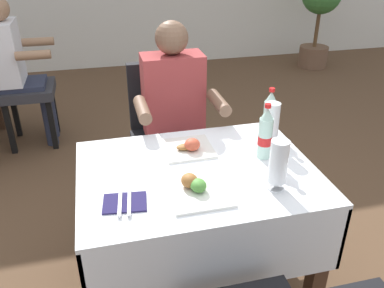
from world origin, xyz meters
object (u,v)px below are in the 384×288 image
(cola_bottle_secondary, at_px, (265,134))
(seated_diner_far, at_px, (175,116))
(chair_far_diner_seat, at_px, (166,132))
(cola_bottle_primary, at_px, (270,115))
(potted_plant_corner, at_px, (320,9))
(background_chair_right, at_px, (14,84))
(background_patron, at_px, (17,65))
(main_dining_table, at_px, (197,202))
(plate_near_camera, at_px, (197,189))
(plate_far_diner, at_px, (189,147))
(napkin_cutlery_set, at_px, (125,202))
(beer_glass_middle, at_px, (278,165))
(beer_glass_left, at_px, (272,124))

(cola_bottle_secondary, bearing_deg, seated_diner_far, 114.49)
(chair_far_diner_seat, relative_size, seated_diner_far, 0.77)
(cola_bottle_primary, bearing_deg, potted_plant_corner, 56.54)
(cola_bottle_secondary, xyz_separation_m, background_chair_right, (-1.40, 1.95, -0.31))
(cola_bottle_primary, xyz_separation_m, background_patron, (-1.47, 1.73, -0.15))
(main_dining_table, xyz_separation_m, cola_bottle_primary, (0.45, 0.26, 0.29))
(chair_far_diner_seat, distance_m, plate_near_camera, 0.99)
(plate_far_diner, height_order, potted_plant_corner, potted_plant_corner)
(plate_near_camera, height_order, cola_bottle_primary, cola_bottle_primary)
(main_dining_table, bearing_deg, cola_bottle_primary, 29.76)
(background_chair_right, distance_m, potted_plant_corner, 3.92)
(seated_diner_far, bearing_deg, napkin_cutlery_set, -113.98)
(plate_near_camera, height_order, beer_glass_middle, beer_glass_middle)
(main_dining_table, distance_m, chair_far_diner_seat, 0.79)
(plate_near_camera, bearing_deg, beer_glass_left, 34.48)
(beer_glass_middle, bearing_deg, cola_bottle_secondary, 78.27)
(napkin_cutlery_set, relative_size, background_patron, 0.15)
(cola_bottle_primary, height_order, background_patron, background_patron)
(beer_glass_middle, relative_size, cola_bottle_primary, 0.87)
(main_dining_table, xyz_separation_m, plate_far_diner, (0.01, 0.18, 0.20))
(background_patron, xyz_separation_m, potted_plant_corner, (3.58, 1.46, 0.06))
(main_dining_table, bearing_deg, plate_far_diner, 88.26)
(background_patron, distance_m, potted_plant_corner, 3.87)
(background_chair_right, bearing_deg, seated_diner_far, -49.52)
(beer_glass_middle, bearing_deg, chair_far_diner_seat, 105.47)
(plate_near_camera, relative_size, background_chair_right, 0.25)
(potted_plant_corner, bearing_deg, plate_far_diner, -128.04)
(beer_glass_middle, relative_size, background_patron, 0.18)
(main_dining_table, distance_m, seated_diner_far, 0.70)
(plate_far_diner, bearing_deg, potted_plant_corner, 51.96)
(beer_glass_middle, bearing_deg, napkin_cutlery_set, 175.86)
(plate_far_diner, xyz_separation_m, potted_plant_corner, (2.56, 3.27, 0.01))
(seated_diner_far, xyz_separation_m, cola_bottle_primary, (0.41, -0.43, 0.15))
(plate_far_diner, bearing_deg, plate_near_camera, -98.50)
(cola_bottle_secondary, bearing_deg, chair_far_diner_seat, 113.94)
(plate_far_diner, relative_size, beer_glass_middle, 1.06)
(main_dining_table, height_order, potted_plant_corner, potted_plant_corner)
(plate_near_camera, height_order, napkin_cutlery_set, plate_near_camera)
(plate_far_diner, height_order, background_patron, background_patron)
(seated_diner_far, relative_size, background_patron, 1.00)
(background_patron, bearing_deg, cola_bottle_secondary, -55.13)
(main_dining_table, height_order, background_patron, background_patron)
(background_chair_right, bearing_deg, napkin_cutlery_set, -71.34)
(main_dining_table, xyz_separation_m, chair_far_diner_seat, (0.00, 0.79, -0.01))
(napkin_cutlery_set, bearing_deg, main_dining_table, 27.11)
(chair_far_diner_seat, xyz_separation_m, background_patron, (-1.02, 1.19, 0.16))
(seated_diner_far, relative_size, cola_bottle_primary, 4.92)
(background_chair_right, bearing_deg, potted_plant_corner, 21.95)
(cola_bottle_primary, height_order, potted_plant_corner, potted_plant_corner)
(beer_glass_middle, relative_size, cola_bottle_secondary, 0.83)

